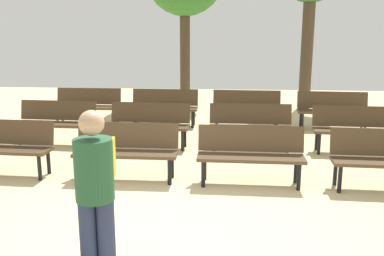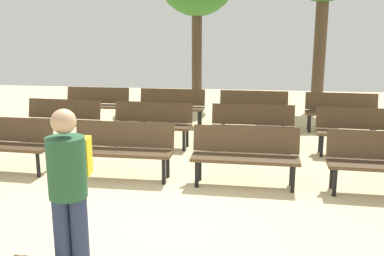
{
  "view_description": "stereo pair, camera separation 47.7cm",
  "coord_description": "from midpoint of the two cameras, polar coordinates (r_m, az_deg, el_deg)",
  "views": [
    {
      "loc": [
        0.59,
        -4.8,
        2.32
      ],
      "look_at": [
        0.0,
        2.86,
        0.55
      ],
      "focal_mm": 40.61,
      "sensor_mm": 36.0,
      "label": 1
    },
    {
      "loc": [
        1.06,
        -4.75,
        2.32
      ],
      "look_at": [
        0.0,
        2.86,
        0.55
      ],
      "focal_mm": 40.61,
      "sensor_mm": 36.0,
      "label": 2
    }
  ],
  "objects": [
    {
      "name": "visitor_with_backpack",
      "position": [
        4.01,
        -12.55,
        -7.52
      ],
      "size": [
        0.37,
        0.55,
        1.65
      ],
      "rotation": [
        0.0,
        0.0,
        3.25
      ],
      "color": "navy",
      "rests_on": "ground_plane"
    },
    {
      "name": "bench_r1_c1",
      "position": [
        8.66,
        -3.72,
        0.84
      ],
      "size": [
        1.62,
        0.56,
        0.87
      ],
      "rotation": [
        0.0,
        0.0,
        -0.05
      ],
      "color": "#4C3823",
      "rests_on": "ground_plane"
    },
    {
      "name": "bench_r1_c3",
      "position": [
        8.69,
        22.77,
        -0.12
      ],
      "size": [
        1.62,
        0.56,
        0.87
      ],
      "rotation": [
        0.0,
        0.0,
        -0.05
      ],
      "color": "#4C3823",
      "rests_on": "ground_plane"
    },
    {
      "name": "bench_r2_c2",
      "position": [
        10.37,
        9.38,
        2.72
      ],
      "size": [
        1.61,
        0.53,
        0.87
      ],
      "rotation": [
        0.0,
        0.0,
        -0.03
      ],
      "color": "#4C3823",
      "rests_on": "ground_plane"
    },
    {
      "name": "bench_r2_c1",
      "position": [
        10.56,
        -1.4,
        3.07
      ],
      "size": [
        1.6,
        0.5,
        0.87
      ],
      "rotation": [
        0.0,
        0.0,
        -0.01
      ],
      "color": "#4C3823",
      "rests_on": "ground_plane"
    },
    {
      "name": "bench_r0_c0",
      "position": [
        7.71,
        -21.73,
        -1.59
      ],
      "size": [
        1.62,
        0.55,
        0.87
      ],
      "rotation": [
        0.0,
        0.0,
        -0.04
      ],
      "color": "#4C3823",
      "rests_on": "ground_plane"
    },
    {
      "name": "ground_plane",
      "position": [
        5.38,
        -1.72,
        -12.61
      ],
      "size": [
        24.0,
        24.0,
        0.0
      ],
      "primitive_type": "plane",
      "color": "beige"
    },
    {
      "name": "bench_r0_c2",
      "position": [
        6.59,
        9.08,
        -3.2
      ],
      "size": [
        1.61,
        0.51,
        0.87
      ],
      "rotation": [
        0.0,
        0.0,
        -0.02
      ],
      "color": "#4C3823",
      "rests_on": "ground_plane"
    },
    {
      "name": "bench_r0_c1",
      "position": [
        6.88,
        -7.12,
        -2.44
      ],
      "size": [
        1.6,
        0.48,
        0.87
      ],
      "rotation": [
        0.0,
        0.0,
        0.0
      ],
      "color": "#4C3823",
      "rests_on": "ground_plane"
    },
    {
      "name": "bench_r1_c2",
      "position": [
        8.51,
        9.57,
        0.46
      ],
      "size": [
        1.6,
        0.49,
        0.87
      ],
      "rotation": [
        0.0,
        0.0,
        -0.0
      ],
      "color": "#4C3823",
      "rests_on": "ground_plane"
    },
    {
      "name": "bench_r2_c3",
      "position": [
        10.54,
        20.26,
        2.24
      ],
      "size": [
        1.62,
        0.56,
        0.87
      ],
      "rotation": [
        0.0,
        0.0,
        -0.05
      ],
      "color": "#4C3823",
      "rests_on": "ground_plane"
    },
    {
      "name": "bench_r2_c0",
      "position": [
        11.06,
        -11.22,
        3.27
      ],
      "size": [
        1.6,
        0.49,
        0.87
      ],
      "rotation": [
        0.0,
        0.0,
        -0.0
      ],
      "color": "#4C3823",
      "rests_on": "ground_plane"
    },
    {
      "name": "bench_r1_c0",
      "position": [
        9.32,
        -15.32,
        1.27
      ],
      "size": [
        1.62,
        0.56,
        0.87
      ],
      "rotation": [
        0.0,
        0.0,
        -0.05
      ],
      "color": "#4C3823",
      "rests_on": "ground_plane"
    }
  ]
}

